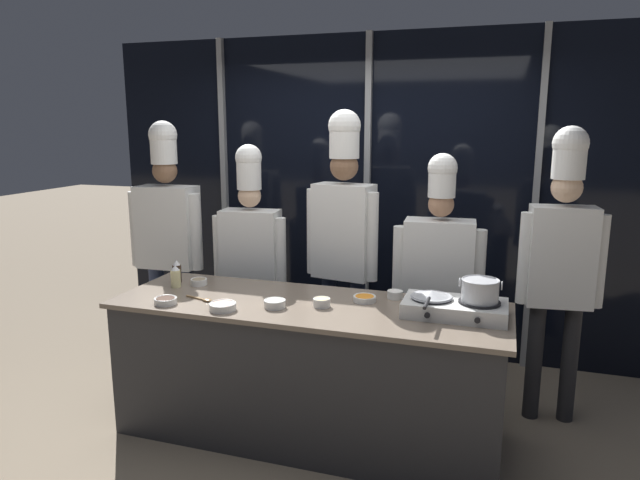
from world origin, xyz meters
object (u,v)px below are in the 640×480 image
chef_sous (251,249)px  serving_spoon_slotted (203,299)px  frying_pan (431,294)px  prep_bowl_bean_sprouts (275,303)px  prep_bowl_mushrooms (199,281)px  prep_bowl_rice (395,294)px  chef_head (168,229)px  squeeze_bottle_oil (176,277)px  prep_bowl_soy_glaze (166,300)px  portable_stove (455,308)px  squeeze_bottle_soy (177,272)px  chef_pastry (438,267)px  prep_bowl_carrots (365,298)px  chef_apprentice (561,252)px  prep_bowl_shrimp (223,306)px  chef_line (343,228)px  stock_pot (480,290)px  prep_bowl_ginger (322,302)px

chef_sous → serving_spoon_slotted: bearing=89.3°
frying_pan → prep_bowl_bean_sprouts: size_ratio=3.21×
prep_bowl_mushrooms → prep_bowl_rice: bearing=5.1°
prep_bowl_rice → chef_head: 2.02m
squeeze_bottle_oil → prep_bowl_soy_glaze: (0.14, -0.34, -0.05)m
portable_stove → frying_pan: frying_pan is taller
prep_bowl_bean_sprouts → serving_spoon_slotted: 0.48m
serving_spoon_slotted → chef_head: chef_head is taller
squeeze_bottle_soy → prep_bowl_rice: size_ratio=1.57×
prep_bowl_soy_glaze → prep_bowl_rice: prep_bowl_rice is taller
prep_bowl_soy_glaze → prep_bowl_mushrooms: prep_bowl_mushrooms is taller
chef_sous → chef_pastry: 1.42m
portable_stove → prep_bowl_mushrooms: size_ratio=5.21×
prep_bowl_carrots → chef_apprentice: bearing=25.2°
portable_stove → prep_bowl_shrimp: size_ratio=3.61×
serving_spoon_slotted → chef_sous: (-0.07, 0.86, 0.13)m
frying_pan → prep_bowl_bean_sprouts: 0.93m
portable_stove → frying_pan: 0.15m
portable_stove → prep_bowl_mushrooms: 1.73m
prep_bowl_bean_sprouts → chef_pastry: size_ratio=0.07×
squeeze_bottle_oil → chef_line: bearing=35.3°
stock_pot → squeeze_bottle_oil: size_ratio=1.57×
prep_bowl_mushrooms → serving_spoon_slotted: (0.20, -0.30, -0.02)m
prep_bowl_rice → chef_line: chef_line is taller
prep_bowl_mushrooms → chef_sous: size_ratio=0.06×
prep_bowl_rice → serving_spoon_slotted: (-1.13, -0.42, -0.02)m
prep_bowl_shrimp → chef_apprentice: bearing=26.8°
frying_pan → prep_bowl_bean_sprouts: bearing=-168.7°
prep_bowl_shrimp → prep_bowl_ginger: bearing=24.2°
prep_bowl_shrimp → prep_bowl_carrots: (0.76, 0.43, -0.00)m
frying_pan → chef_head: chef_head is taller
prep_bowl_soy_glaze → prep_bowl_shrimp: prep_bowl_shrimp is taller
prep_bowl_rice → squeeze_bottle_oil: bearing=-171.7°
stock_pot → squeeze_bottle_oil: stock_pot is taller
prep_bowl_shrimp → prep_bowl_rice: prep_bowl_rice is taller
frying_pan → chef_sous: 1.60m
chef_sous → portable_stove: bearing=152.2°
prep_bowl_ginger → chef_apprentice: 1.58m
prep_bowl_rice → squeeze_bottle_soy: bearing=-176.1°
prep_bowl_bean_sprouts → prep_bowl_rice: size_ratio=1.33×
prep_bowl_shrimp → chef_line: bearing=66.4°
prep_bowl_mushrooms → chef_pastry: bearing=19.5°
prep_bowl_mushrooms → prep_bowl_shrimp: (0.41, -0.43, 0.00)m
chef_head → squeeze_bottle_soy: bearing=124.2°
prep_bowl_soy_glaze → prep_bowl_ginger: size_ratio=1.32×
prep_bowl_mushrooms → squeeze_bottle_oil: bearing=-142.1°
portable_stove → squeeze_bottle_soy: 1.91m
prep_bowl_ginger → chef_pastry: bearing=50.6°
serving_spoon_slotted → chef_head: size_ratio=0.11×
squeeze_bottle_soy → prep_bowl_mushrooms: squeeze_bottle_soy is taller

